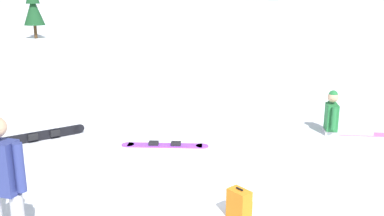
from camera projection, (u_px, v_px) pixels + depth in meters
ground_plane at (271, 211)px, 6.29m from camera, size 800.00×800.00×0.00m
snowboarder_foreground at (3, 184)px, 4.94m from camera, size 1.28×1.30×2.04m
snowboarder_midground at (339, 119)px, 9.62m from camera, size 1.65×1.33×1.01m
loose_snowboard_near_right at (44, 135)px, 9.23m from camera, size 1.82×0.29×0.25m
loose_snowboard_near_left at (165, 145)px, 8.94m from camera, size 1.70×1.17×0.09m
backpack_orange at (240, 205)px, 6.02m from camera, size 0.31×0.35×0.47m
pine_tree_leaning at (33, 5)px, 29.46m from camera, size 1.41×1.41×4.17m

